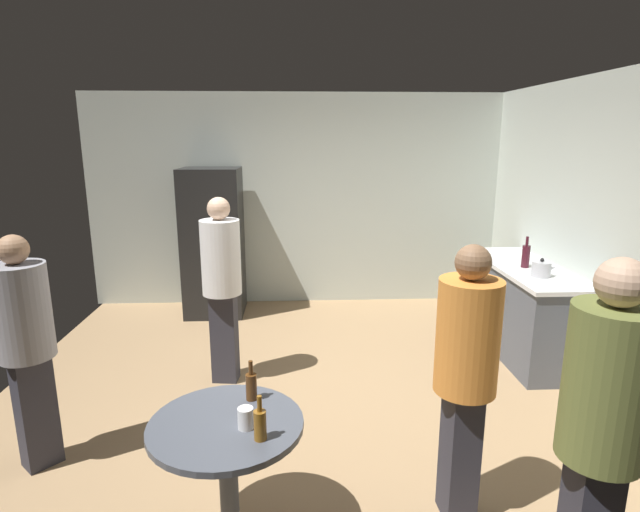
# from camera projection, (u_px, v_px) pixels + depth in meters

# --- Properties ---
(ground_plane) EXTENTS (5.20, 5.20, 0.10)m
(ground_plane) POSITION_uv_depth(u_px,v_px,m) (301.00, 403.00, 4.28)
(ground_plane) COLOR #9E7C56
(wall_back) EXTENTS (5.32, 0.06, 2.70)m
(wall_back) POSITION_uv_depth(u_px,v_px,m) (298.00, 201.00, 6.51)
(wall_back) COLOR beige
(wall_back) RESTS_ON ground_plane
(wall_side_right) EXTENTS (0.06, 5.20, 2.70)m
(wall_side_right) POSITION_uv_depth(u_px,v_px,m) (623.00, 239.00, 4.08)
(wall_side_right) COLOR beige
(wall_side_right) RESTS_ON ground_plane
(refrigerator) EXTENTS (0.70, 0.68, 1.80)m
(refrigerator) POSITION_uv_depth(u_px,v_px,m) (213.00, 242.00, 6.15)
(refrigerator) COLOR black
(refrigerator) RESTS_ON ground_plane
(kitchen_counter) EXTENTS (0.64, 1.73, 0.90)m
(kitchen_counter) POSITION_uv_depth(u_px,v_px,m) (523.00, 308.00, 5.13)
(kitchen_counter) COLOR #4C515B
(kitchen_counter) RESTS_ON ground_plane
(kettle) EXTENTS (0.24, 0.17, 0.18)m
(kettle) POSITION_uv_depth(u_px,v_px,m) (542.00, 269.00, 4.63)
(kettle) COLOR #B2B2B7
(kettle) RESTS_ON kitchen_counter
(wine_bottle_on_counter) EXTENTS (0.08, 0.08, 0.31)m
(wine_bottle_on_counter) POSITION_uv_depth(u_px,v_px,m) (526.00, 256.00, 4.95)
(wine_bottle_on_counter) COLOR #3F141E
(wine_bottle_on_counter) RESTS_ON kitchen_counter
(foreground_table) EXTENTS (0.80, 0.80, 0.73)m
(foreground_table) POSITION_uv_depth(u_px,v_px,m) (227.00, 440.00, 2.60)
(foreground_table) COLOR #4C515B
(foreground_table) RESTS_ON ground_plane
(beer_bottle_amber) EXTENTS (0.06, 0.06, 0.23)m
(beer_bottle_amber) POSITION_uv_depth(u_px,v_px,m) (260.00, 424.00, 2.41)
(beer_bottle_amber) COLOR #8C5919
(beer_bottle_amber) RESTS_ON foreground_table
(beer_bottle_brown) EXTENTS (0.06, 0.06, 0.23)m
(beer_bottle_brown) POSITION_uv_depth(u_px,v_px,m) (251.00, 385.00, 2.78)
(beer_bottle_brown) COLOR #593314
(beer_bottle_brown) RESTS_ON foreground_table
(plastic_cup_white) EXTENTS (0.08, 0.08, 0.11)m
(plastic_cup_white) POSITION_uv_depth(u_px,v_px,m) (246.00, 418.00, 2.51)
(plastic_cup_white) COLOR white
(plastic_cup_white) RESTS_ON foreground_table
(person_in_gray_shirt) EXTENTS (0.48, 0.48, 1.58)m
(person_in_gray_shirt) POSITION_uv_depth(u_px,v_px,m) (25.00, 336.00, 3.20)
(person_in_gray_shirt) COLOR #2D2D38
(person_in_gray_shirt) RESTS_ON ground_plane
(person_in_olive_shirt) EXTENTS (0.38, 0.38, 1.71)m
(person_in_olive_shirt) POSITION_uv_depth(u_px,v_px,m) (602.00, 423.00, 2.09)
(person_in_olive_shirt) COLOR #2D2D38
(person_in_olive_shirt) RESTS_ON ground_plane
(person_in_white_shirt) EXTENTS (0.38, 0.38, 1.67)m
(person_in_white_shirt) POSITION_uv_depth(u_px,v_px,m) (222.00, 277.00, 4.37)
(person_in_white_shirt) COLOR #2D2D38
(person_in_white_shirt) RESTS_ON ground_plane
(person_in_orange_shirt) EXTENTS (0.35, 0.35, 1.62)m
(person_in_orange_shirt) POSITION_uv_depth(u_px,v_px,m) (466.00, 365.00, 2.74)
(person_in_orange_shirt) COLOR #2D2D38
(person_in_orange_shirt) RESTS_ON ground_plane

